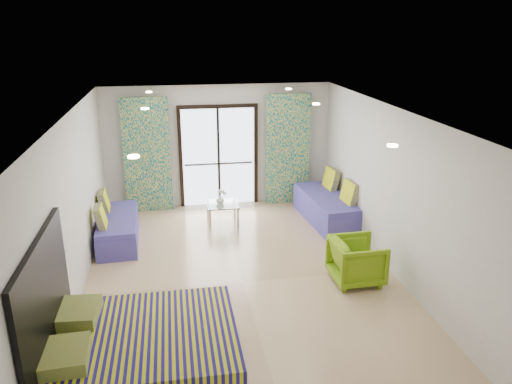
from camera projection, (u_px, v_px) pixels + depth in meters
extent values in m
cube|color=black|center=(217.00, 106.00, 10.75)|extent=(1.76, 0.08, 0.08)
cube|color=black|center=(181.00, 159.00, 10.99)|extent=(0.08, 0.08, 2.20)
cube|color=black|center=(256.00, 156.00, 11.26)|extent=(0.08, 0.08, 2.20)
cube|color=black|center=(219.00, 157.00, 11.12)|extent=(0.05, 0.06, 2.20)
cube|color=#595451|center=(219.00, 164.00, 11.19)|extent=(1.52, 0.03, 0.04)
cube|color=beige|center=(147.00, 155.00, 10.69)|extent=(1.00, 0.10, 2.50)
cube|color=beige|center=(288.00, 150.00, 11.19)|extent=(1.00, 0.10, 2.50)
cylinder|color=#FFE0B2|center=(133.00, 157.00, 5.06)|extent=(0.12, 0.12, 0.02)
cylinder|color=#FFE0B2|center=(392.00, 146.00, 5.51)|extent=(0.12, 0.12, 0.02)
cylinder|color=#FFE0B2|center=(145.00, 109.00, 7.86)|extent=(0.12, 0.12, 0.02)
cylinder|color=#FFE0B2|center=(316.00, 104.00, 8.31)|extent=(0.12, 0.12, 0.02)
cylinder|color=#FFE0B2|center=(149.00, 92.00, 9.73)|extent=(0.12, 0.12, 0.02)
cylinder|color=#FFE0B2|center=(289.00, 89.00, 10.18)|extent=(0.12, 0.12, 0.02)
cube|color=black|center=(45.00, 305.00, 5.41)|extent=(0.06, 2.10, 1.50)
cube|color=silver|center=(66.00, 255.00, 6.58)|extent=(0.02, 0.10, 0.10)
cube|color=silver|center=(146.00, 359.00, 5.84)|extent=(2.17, 1.74, 0.43)
cube|color=navy|center=(144.00, 338.00, 5.75)|extent=(2.15, 1.77, 0.16)
cube|color=#1B795B|center=(64.00, 356.00, 5.19)|extent=(0.52, 0.62, 0.15)
cube|color=#1B795B|center=(77.00, 313.00, 5.96)|extent=(0.53, 0.63, 0.15)
cube|color=#484099|center=(119.00, 231.00, 9.45)|extent=(0.78, 1.84, 0.40)
cube|color=#484099|center=(117.00, 219.00, 9.37)|extent=(0.76, 1.80, 0.10)
cube|color=navy|center=(100.00, 217.00, 8.85)|extent=(0.22, 0.46, 0.42)
cube|color=navy|center=(104.00, 201.00, 9.63)|extent=(0.22, 0.46, 0.42)
cube|color=#484099|center=(326.00, 211.00, 10.42)|extent=(0.96, 2.08, 0.45)
cube|color=#484099|center=(327.00, 198.00, 10.33)|extent=(0.94, 2.04, 0.11)
cube|color=navy|center=(350.00, 192.00, 9.89)|extent=(0.27, 0.52, 0.47)
cube|color=navy|center=(331.00, 179.00, 10.75)|extent=(0.27, 0.52, 0.47)
cylinder|color=silver|center=(210.00, 219.00, 10.00)|extent=(0.05, 0.05, 0.42)
cylinder|color=silver|center=(238.00, 218.00, 10.09)|extent=(0.05, 0.05, 0.42)
cylinder|color=silver|center=(208.00, 209.00, 10.53)|extent=(0.05, 0.05, 0.42)
cylinder|color=silver|center=(234.00, 208.00, 10.62)|extent=(0.05, 0.05, 0.42)
cube|color=#8CA59E|center=(222.00, 204.00, 10.24)|extent=(0.65, 0.65, 0.02)
sphere|color=white|center=(225.00, 193.00, 10.18)|extent=(0.07, 0.07, 0.07)
sphere|color=white|center=(222.00, 192.00, 10.21)|extent=(0.07, 0.07, 0.07)
sphere|color=white|center=(220.00, 192.00, 10.15)|extent=(0.07, 0.07, 0.07)
sphere|color=white|center=(222.00, 191.00, 10.10)|extent=(0.07, 0.07, 0.07)
imported|color=white|center=(220.00, 200.00, 10.21)|extent=(0.20, 0.21, 0.17)
imported|color=#73A014|center=(357.00, 259.00, 7.93)|extent=(0.74, 0.79, 0.79)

